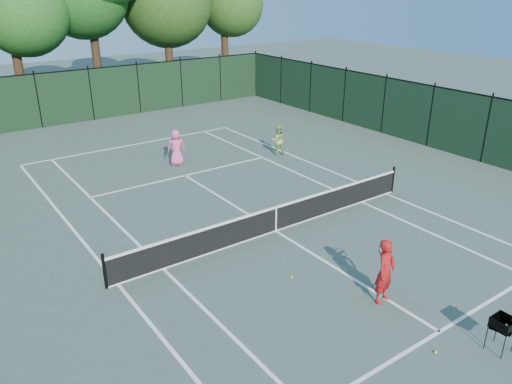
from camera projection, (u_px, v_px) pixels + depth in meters
ground at (276, 231)px, 16.67m from camera, size 90.00×90.00×0.00m
sideline_doubles_left at (118, 284)px, 13.73m from camera, size 0.10×23.77×0.01m
sideline_doubles_right at (386, 194)px, 19.60m from camera, size 0.10×23.77×0.01m
sideline_singles_left at (163, 269)px, 14.46m from camera, size 0.10×23.77×0.01m
sideline_singles_right at (362, 202)px, 18.87m from camera, size 0.10×23.77×0.01m
baseline_far at (134, 144)px, 25.58m from camera, size 10.97×0.10×0.01m
service_line_near at (440, 332)px, 11.86m from camera, size 8.23×0.10×0.01m
service_line_far at (185, 175)px, 21.47m from camera, size 8.23×0.10×0.01m
center_service_line at (276, 231)px, 16.66m from camera, size 0.10×12.80×0.01m
tennis_net at (276, 218)px, 16.48m from camera, size 11.69×0.09×1.06m
fence_far at (91, 95)px, 29.59m from camera, size 24.00×0.05×3.00m
fence_right at (487, 131)px, 22.51m from camera, size 0.05×36.00×3.00m
coach at (385, 271)px, 12.68m from camera, size 0.87×0.77×1.77m
player_pink at (176, 147)px, 22.41m from camera, size 0.94×0.78×1.65m
player_green at (278, 140)px, 23.79m from camera, size 0.84×0.74×1.47m
ball_hopper at (503, 323)px, 10.99m from camera, size 0.56×0.56×0.87m
loose_ball_near_cart at (436, 352)px, 11.15m from camera, size 0.07×0.07×0.07m
loose_ball_midcourt at (291, 277)px, 14.01m from camera, size 0.07×0.07×0.07m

